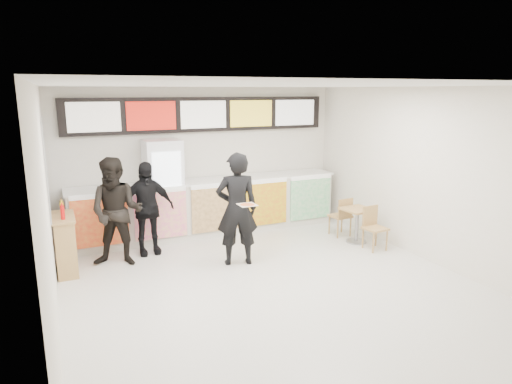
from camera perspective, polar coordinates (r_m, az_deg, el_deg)
floor at (r=7.00m, az=2.59°, el=-12.21°), size 7.00×7.00×0.00m
ceiling at (r=6.35m, az=2.87°, el=13.18°), size 7.00×7.00×0.00m
wall_back at (r=9.71m, az=-6.69°, el=4.02°), size 6.00×0.00×6.00m
wall_left at (r=5.84m, az=-24.59°, el=-2.80°), size 0.00×7.00×7.00m
wall_right at (r=8.29m, az=21.56°, el=1.75°), size 0.00×7.00×7.00m
service_counter at (r=9.51m, az=-5.80°, el=-1.84°), size 5.56×0.77×1.14m
menu_board at (r=9.53m, az=-6.68°, el=9.61°), size 5.50×0.14×0.70m
drinks_fridge at (r=9.19m, az=-11.43°, el=0.20°), size 0.70×0.67×2.00m
mirror_panel at (r=8.19m, az=-24.73°, el=3.13°), size 0.01×2.00×1.50m
customer_main at (r=7.72m, az=-2.40°, el=-2.15°), size 0.80×0.62×1.94m
customer_left at (r=8.02m, az=-17.02°, el=-2.44°), size 1.11×1.01×1.86m
customer_mid at (r=8.45m, az=-13.56°, el=-2.01°), size 1.01×0.44×1.71m
pizza_slice at (r=7.27m, az=-1.09°, el=-1.55°), size 0.36×0.36×0.02m
cafe_table at (r=9.16m, az=12.52°, el=-3.30°), size 0.60×1.42×0.81m
condiment_ledge at (r=8.11m, az=-22.72°, el=-5.96°), size 0.35×0.86×1.14m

